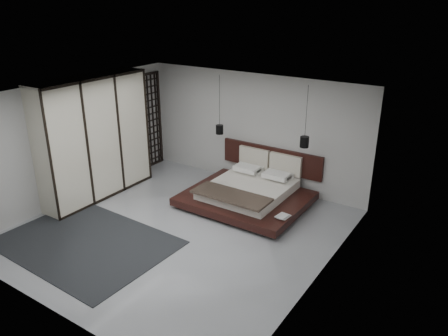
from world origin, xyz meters
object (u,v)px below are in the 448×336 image
Objects in this scene: pendant_left at (220,129)px; wardrobe at (94,138)px; lattice_screen at (149,121)px; rug at (86,242)px; pendant_right at (304,142)px; bed at (249,191)px.

wardrobe is at bearing -136.89° from pendant_left.
lattice_screen is 4.42m from rug.
bed is at bearing -159.43° from pendant_right.
rug is (1.75, -3.85, -1.29)m from lattice_screen.
wardrobe is (-4.36, -2.01, -0.15)m from pendant_right.
lattice_screen is at bearing 171.26° from bed.
pendant_left reaches higher than rug.
pendant_right is at bearing 24.81° from wardrobe.
pendant_right is at bearing -1.55° from lattice_screen.
rug is at bearing -117.92° from bed.
pendant_right reaches higher than rug.
lattice_screen is at bearing 96.71° from wardrobe.
pendant_right is 0.41× the size of rug.
bed is 1.69m from pendant_left.
rug is at bearing -65.55° from lattice_screen.
pendant_left is 2.21m from pendant_right.
rug is (-1.75, -3.31, -0.27)m from bed.
pendant_left reaches higher than bed.
pendant_left is at bearing -180.00° from pendant_right.
bed is 3.80m from wardrobe.
lattice_screen is 0.90× the size of wardrobe.
rug is (-0.65, -3.72, -1.48)m from pendant_left.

